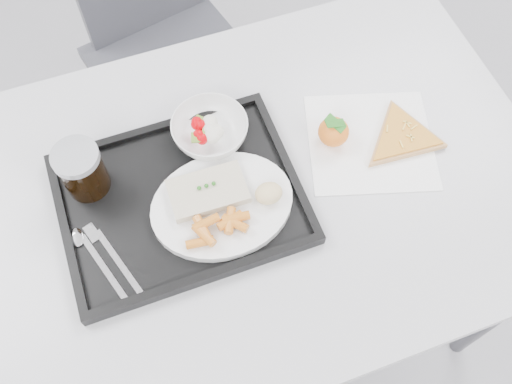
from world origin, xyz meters
The scene contains 15 objects.
room centered at (0.00, 0.00, 1.40)m, with size 6.04×7.04×2.84m.
table centered at (0.00, 0.30, 0.68)m, with size 1.20×0.80×0.75m.
chair centered at (0.00, 0.96, 0.54)m, with size 0.50×0.50×0.93m.
tray centered at (-0.12, 0.31, 0.76)m, with size 0.45×0.35×0.03m.
dinner_plate centered at (-0.06, 0.27, 0.77)m, with size 0.27×0.27×0.02m.
fish_fillet centered at (-0.07, 0.29, 0.79)m, with size 0.15×0.09×0.03m.
bread_roll centered at (0.03, 0.25, 0.80)m, with size 0.05×0.04×0.03m.
salad_bowl centered at (-0.03, 0.43, 0.79)m, with size 0.15×0.15×0.05m.
cola_glass centered at (-0.28, 0.40, 0.82)m, with size 0.09×0.09×0.11m.
cutlery centered at (-0.30, 0.26, 0.77)m, with size 0.11×0.17×0.01m.
napkin centered at (0.28, 0.31, 0.75)m, with size 0.31×0.30×0.00m.
tangerine centered at (0.20, 0.34, 0.79)m, with size 0.07×0.07×0.07m.
pizza_slice centered at (0.34, 0.29, 0.76)m, with size 0.26×0.26×0.02m.
carrot_pile centered at (-0.08, 0.22, 0.80)m, with size 0.13×0.07×0.03m.
salad_contents centered at (-0.03, 0.42, 0.80)m, with size 0.07×0.07×0.03m.
Camera 1 is at (-0.16, -0.20, 1.73)m, focal length 40.00 mm.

